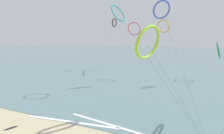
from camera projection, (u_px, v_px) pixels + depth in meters
sea_water at (150, 55)px, 116.68m from camera, size 400.00×200.00×0.08m
surfer_violet at (83, 73)px, 56.36m from camera, size 1.40×0.73×1.70m
kite_charcoal at (114, 23)px, 59.98m from camera, size 8.88×12.55×20.91m
kite_crimson at (134, 29)px, 62.23m from camera, size 17.92×16.89×19.52m
kite_emerald at (218, 50)px, 47.56m from camera, size 2.55×35.05×12.29m
kite_cobalt at (162, 10)px, 38.68m from camera, size 10.45×24.57×22.80m
kite_lime at (148, 43)px, 21.53m from camera, size 10.47×5.19×15.58m
kite_amber at (163, 26)px, 46.58m from camera, size 28.76×3.85×18.93m
kite_teal at (118, 13)px, 32.81m from camera, size 18.00×15.11×20.65m
surfboard_spare at (11, 128)px, 23.87m from camera, size 1.43×1.90×0.20m
wave_crest_near at (71, 122)px, 25.49m from camera, size 15.97×2.24×0.12m
wave_crest_mid at (110, 125)px, 24.64m from camera, size 15.20×2.54×0.12m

